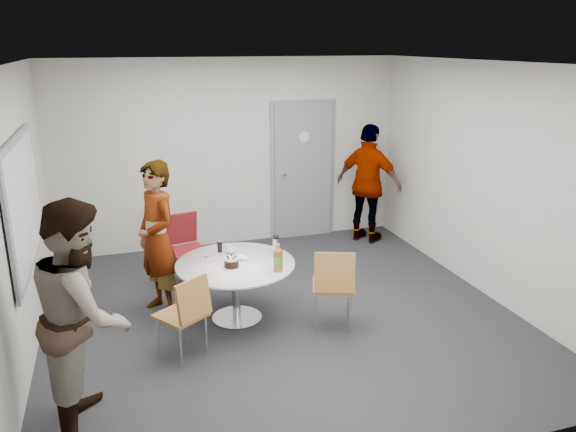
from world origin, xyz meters
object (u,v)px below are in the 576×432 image
object	(u,v)px
door	(303,171)
chair_near_left	(186,310)
table	(238,271)
person_main	(157,239)
person_right	(369,184)
chair_near_right	(334,281)
whiteboard	(24,203)
person_left	(83,314)
chair_far	(185,242)

from	to	relation	value
door	chair_near_left	xyz separation A→B (m)	(-2.20, -3.06, -0.52)
table	person_main	bearing A→B (deg)	149.58
door	person_right	distance (m)	1.01
chair_near_right	whiteboard	bearing A→B (deg)	-173.05
person_right	person_left	bearing A→B (deg)	91.18
whiteboard	chair_near_left	bearing A→B (deg)	-29.71
door	person_right	world-z (taller)	door
chair_near_left	person_right	distance (m)	3.98
whiteboard	table	distance (m)	2.19
chair_near_left	chair_far	size ratio (longest dim) A/B	0.94
table	person_right	world-z (taller)	person_right
chair_near_left	chair_far	world-z (taller)	chair_far
whiteboard	chair_far	xyz separation A→B (m)	(1.58, 0.99, -0.91)
chair_near_right	chair_near_left	bearing A→B (deg)	-156.01
table	person_main	distance (m)	0.95
door	person_left	distance (m)	4.80
door	person_right	bearing A→B (deg)	-32.03
whiteboard	chair_far	bearing A→B (deg)	31.98
door	person_left	bearing A→B (deg)	-129.47
person_left	person_main	bearing A→B (deg)	-22.48
door	chair_near_left	world-z (taller)	door
door	chair_near_right	world-z (taller)	door
chair_near_right	person_right	xyz separation A→B (m)	(1.53, 2.42, 0.34)
person_main	person_left	bearing A→B (deg)	-44.05
chair_near_left	chair_near_right	distance (m)	1.52
chair_near_left	chair_near_right	xyz separation A→B (m)	(1.52, 0.10, 0.04)
chair_near_left	chair_near_right	size ratio (longest dim) A/B	0.93
person_main	door	bearing A→B (deg)	108.12
door	chair_near_right	xyz separation A→B (m)	(-0.68, -2.96, -0.48)
person_main	person_left	distance (m)	1.87
chair_near_right	person_main	xyz separation A→B (m)	(-1.67, 0.98, 0.31)
table	chair_near_left	bearing A→B (deg)	-135.18
person_main	person_left	xyz separation A→B (m)	(-0.70, -1.73, 0.05)
chair_near_left	chair_near_right	world-z (taller)	chair_near_right
whiteboard	chair_near_right	world-z (taller)	whiteboard
person_right	chair_far	bearing A→B (deg)	67.13
door	person_main	xyz separation A→B (m)	(-2.35, -1.97, -0.17)
whiteboard	chair_far	distance (m)	2.07
chair_far	person_left	xyz separation A→B (m)	(-1.07, -2.41, 0.37)
chair_near_left	person_right	bearing A→B (deg)	5.13
chair_far	person_right	distance (m)	2.95
chair_near_right	person_left	xyz separation A→B (m)	(-2.37, -0.75, 0.36)
door	chair_near_right	bearing A→B (deg)	-102.89
table	chair_near_left	size ratio (longest dim) A/B	1.51
whiteboard	person_left	distance (m)	1.60
table	person_left	distance (m)	1.99
chair_near_left	person_left	size ratio (longest dim) A/B	0.46
door	person_main	distance (m)	3.07
person_main	chair_far	bearing A→B (deg)	129.55
chair_near_right	person_main	bearing A→B (deg)	169.59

